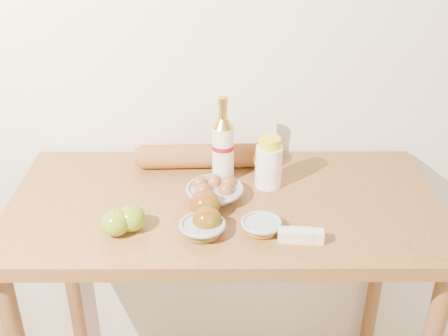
{
  "coord_description": "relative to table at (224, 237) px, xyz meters",
  "views": [
    {
      "loc": [
        -0.0,
        -0.15,
        1.73
      ],
      "look_at": [
        0.0,
        1.15,
        1.02
      ],
      "focal_mm": 45.0,
      "sensor_mm": 36.0,
      "label": 1
    }
  ],
  "objects": [
    {
      "name": "egg_bowl",
      "position": [
        -0.03,
        0.01,
        0.15
      ],
      "size": [
        0.17,
        0.17,
        0.06
      ],
      "rotation": [
        0.0,
        0.0,
        0.05
      ],
      "color": "gray",
      "rests_on": "table"
    },
    {
      "name": "table",
      "position": [
        0.0,
        0.0,
        0.0
      ],
      "size": [
        1.2,
        0.6,
        0.9
      ],
      "color": "#9B6832",
      "rests_on": "ground"
    },
    {
      "name": "bourbon_bottle",
      "position": [
        -0.0,
        0.12,
        0.23
      ],
      "size": [
        0.07,
        0.07,
        0.26
      ],
      "rotation": [
        0.0,
        0.0,
        0.03
      ],
      "color": "beige",
      "rests_on": "table"
    },
    {
      "name": "syrup_bowl",
      "position": [
        0.09,
        -0.15,
        0.14
      ],
      "size": [
        0.12,
        0.12,
        0.03
      ],
      "rotation": [
        0.0,
        0.0,
        -0.14
      ],
      "color": "#99A7A1",
      "rests_on": "table"
    },
    {
      "name": "apple_extra",
      "position": [
        -0.24,
        -0.14,
        0.16
      ],
      "size": [
        0.1,
        0.1,
        0.07
      ],
      "rotation": [
        0.0,
        0.0,
        0.34
      ],
      "color": "#9B931F",
      "rests_on": "table"
    },
    {
      "name": "sugar_bowl",
      "position": [
        -0.05,
        -0.16,
        0.14
      ],
      "size": [
        0.13,
        0.13,
        0.03
      ],
      "rotation": [
        0.0,
        0.0,
        -0.06
      ],
      "color": "#8D9995",
      "rests_on": "table"
    },
    {
      "name": "apple_redgreen_right",
      "position": [
        -0.05,
        -0.08,
        0.16
      ],
      "size": [
        0.1,
        0.1,
        0.08
      ],
      "rotation": [
        0.0,
        0.0,
        0.29
      ],
      "color": "#97080D",
      "rests_on": "table"
    },
    {
      "name": "apple_redgreen_front",
      "position": [
        -0.04,
        -0.15,
        0.16
      ],
      "size": [
        0.08,
        0.08,
        0.07
      ],
      "rotation": [
        0.0,
        0.0,
        -0.04
      ],
      "color": "#990908",
      "rests_on": "table"
    },
    {
      "name": "cream_bottle",
      "position": [
        0.13,
        0.08,
        0.19
      ],
      "size": [
        0.1,
        0.1,
        0.15
      ],
      "rotation": [
        0.0,
        0.0,
        0.37
      ],
      "color": "white",
      "rests_on": "table"
    },
    {
      "name": "baguette",
      "position": [
        -0.06,
        0.2,
        0.16
      ],
      "size": [
        0.45,
        0.09,
        0.07
      ],
      "rotation": [
        0.0,
        0.0,
        0.04
      ],
      "color": "#A86933",
      "rests_on": "table"
    },
    {
      "name": "back_wall",
      "position": [
        0.0,
        0.33,
        0.52
      ],
      "size": [
        3.5,
        0.02,
        2.6
      ],
      "primitive_type": "cube",
      "color": "silver",
      "rests_on": "ground"
    },
    {
      "name": "butter_stick",
      "position": [
        0.19,
        -0.19,
        0.14
      ],
      "size": [
        0.12,
        0.04,
        0.03
      ],
      "rotation": [
        0.0,
        0.0,
        -0.09
      ],
      "color": "beige",
      "rests_on": "table"
    },
    {
      "name": "apple_yellowgreen",
      "position": [
        -0.27,
        -0.16,
        0.16
      ],
      "size": [
        0.1,
        0.1,
        0.07
      ],
      "rotation": [
        0.0,
        0.0,
        0.34
      ],
      "color": "#9B931F",
      "rests_on": "table"
    }
  ]
}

